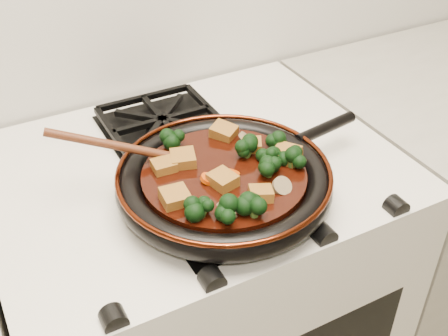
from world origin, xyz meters
name	(u,v)px	position (x,y,z in m)	size (l,w,h in m)	color
stove	(199,318)	(0.00, 1.69, 0.45)	(0.76, 0.60, 0.90)	silver
burner_grate_front	(227,201)	(0.00, 1.55, 0.91)	(0.23, 0.23, 0.03)	black
burner_grate_back	(163,124)	(0.00, 1.83, 0.91)	(0.23, 0.23, 0.03)	black
skillet	(225,180)	(0.01, 1.57, 0.94)	(0.49, 0.37, 0.05)	black
braising_sauce	(224,178)	(0.00, 1.57, 0.95)	(0.28, 0.28, 0.02)	black
tofu_cube_0	(183,159)	(-0.04, 1.63, 0.97)	(0.04, 0.04, 0.02)	brown
tofu_cube_1	(164,166)	(-0.08, 1.62, 0.97)	(0.04, 0.04, 0.02)	brown
tofu_cube_2	(175,198)	(-0.10, 1.54, 0.97)	(0.04, 0.04, 0.02)	brown
tofu_cube_3	(261,194)	(0.03, 1.48, 0.97)	(0.03, 0.04, 0.02)	brown
tofu_cube_4	(286,155)	(0.12, 1.55, 0.97)	(0.04, 0.04, 0.02)	brown
tofu_cube_5	(224,132)	(0.06, 1.67, 0.97)	(0.04, 0.04, 0.02)	brown
tofu_cube_6	(223,181)	(-0.01, 1.54, 0.97)	(0.04, 0.04, 0.02)	brown
tofu_cube_7	(252,146)	(0.08, 1.61, 0.97)	(0.03, 0.03, 0.02)	brown
broccoli_floret_0	(201,212)	(-0.08, 1.49, 0.97)	(0.06, 0.06, 0.05)	black
broccoli_floret_1	(172,142)	(-0.04, 1.68, 0.97)	(0.06, 0.06, 0.05)	black
broccoli_floret_2	(247,151)	(0.06, 1.59, 0.97)	(0.06, 0.06, 0.06)	black
broccoli_floret_3	(279,147)	(0.12, 1.58, 0.97)	(0.06, 0.06, 0.05)	black
broccoli_floret_4	(268,171)	(0.07, 1.53, 0.97)	(0.06, 0.06, 0.05)	black
broccoli_floret_5	(254,211)	(-0.01, 1.45, 0.97)	(0.06, 0.06, 0.05)	black
broccoli_floret_6	(268,155)	(0.09, 1.57, 0.97)	(0.05, 0.05, 0.05)	black
broccoli_floret_7	(232,213)	(-0.04, 1.46, 0.97)	(0.06, 0.06, 0.05)	black
broccoli_floret_8	(292,162)	(0.11, 1.53, 0.97)	(0.06, 0.06, 0.05)	black
carrot_coin_0	(208,179)	(-0.03, 1.56, 0.96)	(0.03, 0.03, 0.01)	#C73E05
carrot_coin_1	(230,174)	(0.01, 1.56, 0.96)	(0.03, 0.03, 0.01)	#C73E05
carrot_coin_2	(199,209)	(-0.07, 1.50, 0.96)	(0.03, 0.03, 0.01)	#C73E05
carrot_coin_3	(227,135)	(0.06, 1.66, 0.96)	(0.03, 0.03, 0.01)	#C73E05
mushroom_slice_0	(282,186)	(0.07, 1.49, 0.97)	(0.03, 0.03, 0.01)	olive
mushroom_slice_1	(227,210)	(-0.04, 1.48, 0.97)	(0.04, 0.04, 0.01)	olive
mushroom_slice_2	(246,139)	(0.08, 1.63, 0.97)	(0.03, 0.03, 0.01)	olive
wooden_spoon	(143,151)	(-0.10, 1.66, 0.98)	(0.14, 0.08, 0.23)	#4E2310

